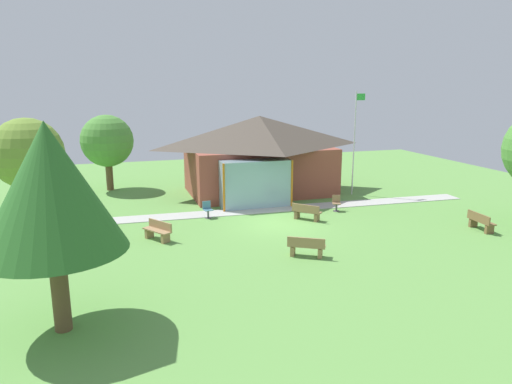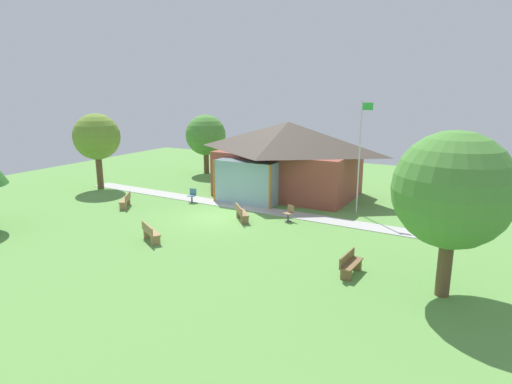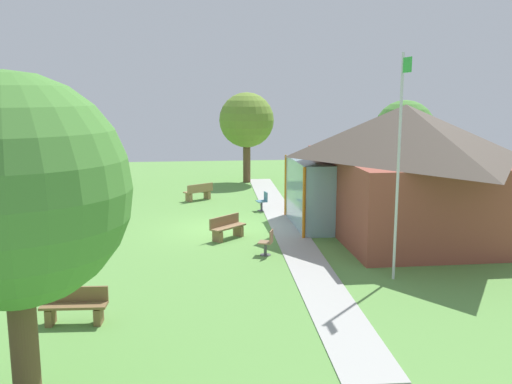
% 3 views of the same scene
% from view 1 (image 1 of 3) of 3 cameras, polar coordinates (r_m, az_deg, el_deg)
% --- Properties ---
extents(ground_plane, '(44.00, 44.00, 0.00)m').
position_cam_1_polar(ground_plane, '(23.29, 2.75, -3.85)').
color(ground_plane, '#609947').
extents(pavilion, '(9.70, 7.28, 4.86)m').
position_cam_1_polar(pavilion, '(29.34, 0.39, 4.72)').
color(pavilion, brown).
rests_on(pavilion, ground_plane).
extents(footpath, '(24.58, 2.18, 0.03)m').
position_cam_1_polar(footpath, '(25.65, 0.76, -2.22)').
color(footpath, '#ADADA8').
rests_on(footpath, ground_plane).
extents(flagpole, '(0.64, 0.08, 6.37)m').
position_cam_1_polar(flagpole, '(29.44, 11.95, 6.33)').
color(flagpole, silver).
rests_on(flagpole, ground_plane).
extents(bench_front_center, '(1.52, 1.14, 0.84)m').
position_cam_1_polar(bench_front_center, '(18.84, 6.16, -6.71)').
color(bench_front_center, '#9E7A51').
rests_on(bench_front_center, ground_plane).
extents(bench_rear_near_path, '(1.34, 1.40, 0.84)m').
position_cam_1_polar(bench_rear_near_path, '(23.85, 6.18, -2.50)').
color(bench_rear_near_path, olive).
rests_on(bench_rear_near_path, ground_plane).
extents(bench_lawn_far_right, '(0.53, 1.52, 0.84)m').
position_cam_1_polar(bench_lawn_far_right, '(24.49, 25.71, -3.32)').
color(bench_lawn_far_right, brown).
rests_on(bench_lawn_far_right, ground_plane).
extents(bench_mid_left, '(1.20, 1.49, 0.84)m').
position_cam_1_polar(bench_mid_left, '(21.17, -11.87, -4.70)').
color(bench_mid_left, '#9E7A51').
rests_on(bench_mid_left, ground_plane).
extents(patio_chair_lawn_spare, '(0.56, 0.56, 0.86)m').
position_cam_1_polar(patio_chair_lawn_spare, '(25.82, 9.78, -1.39)').
color(patio_chair_lawn_spare, '#8C6B4C').
rests_on(patio_chair_lawn_spare, ground_plane).
extents(patio_chair_west, '(0.51, 0.51, 0.86)m').
position_cam_1_polar(patio_chair_west, '(24.26, -5.93, -2.19)').
color(patio_chair_west, teal).
rests_on(patio_chair_west, ground_plane).
extents(tree_west_hedge, '(3.22, 3.22, 5.30)m').
position_cam_1_polar(tree_west_hedge, '(23.57, -26.10, 4.16)').
color(tree_west_hedge, brown).
rests_on(tree_west_hedge, ground_plane).
extents(tree_lawn_corner, '(3.87, 3.87, 5.83)m').
position_cam_1_polar(tree_lawn_corner, '(13.36, -23.84, 0.40)').
color(tree_lawn_corner, brown).
rests_on(tree_lawn_corner, ground_plane).
extents(tree_behind_pavilion_left, '(3.32, 3.32, 4.89)m').
position_cam_1_polar(tree_behind_pavilion_left, '(31.60, -17.71, 5.93)').
color(tree_behind_pavilion_left, brown).
rests_on(tree_behind_pavilion_left, ground_plane).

